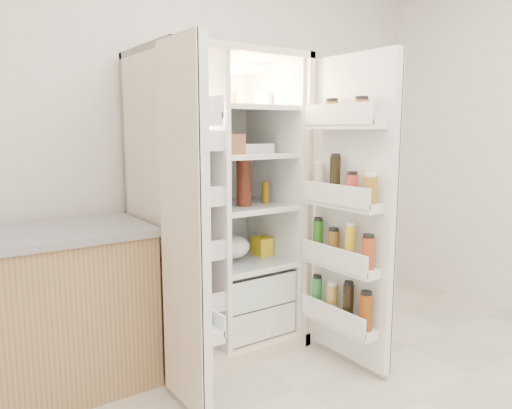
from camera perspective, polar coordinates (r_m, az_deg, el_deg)
wall_back at (r=3.32m, az=-7.17°, el=8.69°), size 4.00×0.02×2.70m
refrigerator at (r=3.05m, az=-4.68°, el=-2.73°), size 0.92×0.70×1.80m
freezer_door at (r=2.26m, az=-8.32°, el=-3.06°), size 0.15×0.40×1.72m
fridge_door at (r=2.77m, az=11.05°, el=-1.31°), size 0.17×0.58×1.72m
kitchen_counter at (r=2.74m, az=-24.84°, el=-11.71°), size 1.18×0.63×0.86m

